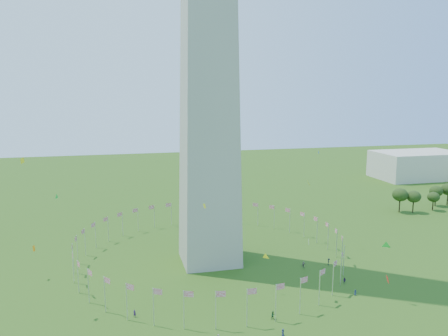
# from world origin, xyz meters

# --- Properties ---
(flag_ring) EXTENTS (80.24, 80.24, 9.00)m
(flag_ring) POSITION_xyz_m (-0.00, 50.00, 4.50)
(flag_ring) COLOR silver
(flag_ring) RESTS_ON ground
(gov_building_east_a) EXTENTS (50.00, 30.00, 16.00)m
(gov_building_east_a) POSITION_xyz_m (150.00, 150.00, 8.00)
(gov_building_east_a) COLOR beige
(gov_building_east_a) RESTS_ON ground
(crowd) EXTENTS (103.13, 65.50, 2.03)m
(crowd) POSITION_xyz_m (5.06, 6.56, 0.89)
(crowd) COLOR black
(crowd) RESTS_ON ground
(kites_aloft) EXTENTS (90.89, 81.45, 33.25)m
(kites_aloft) POSITION_xyz_m (7.55, 21.50, 19.08)
(kites_aloft) COLOR green
(kites_aloft) RESTS_ON ground
(tree_line_east) EXTENTS (53.32, 15.25, 10.37)m
(tree_line_east) POSITION_xyz_m (112.82, 85.43, 4.73)
(tree_line_east) COLOR #2B4717
(tree_line_east) RESTS_ON ground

